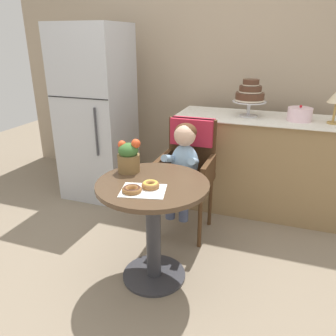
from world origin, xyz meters
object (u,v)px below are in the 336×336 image
flower_vase (129,156)px  round_layer_cake (300,114)px  donut_front (150,185)px  cafe_table (153,212)px  refrigerator (97,115)px  wicker_chair (189,158)px  seated_child (183,160)px  tiered_cake_stand (250,94)px  donut_mid (132,189)px

flower_vase → round_layer_cake: bearing=46.9°
flower_vase → round_layer_cake: size_ratio=1.13×
donut_front → cafe_table: bearing=103.7°
round_layer_cake → refrigerator: size_ratio=0.12×
wicker_chair → seated_child: seated_child is taller
cafe_table → round_layer_cake: (0.85, 1.27, 0.45)m
flower_vase → tiered_cake_stand: 1.36m
flower_vase → tiered_cake_stand: (0.64, 1.17, 0.27)m
donut_mid → flower_vase: (-0.16, 0.30, 0.09)m
cafe_table → flower_vase: (-0.22, 0.13, 0.32)m
donut_front → tiered_cake_stand: 1.48m
donut_front → donut_mid: size_ratio=0.94×
seated_child → donut_front: size_ratio=6.58×
seated_child → flower_vase: 0.53m
tiered_cake_stand → refrigerator: refrigerator is taller
wicker_chair → cafe_table: bearing=-96.7°
donut_front → refrigerator: 1.60m
donut_mid → flower_vase: 0.35m
flower_vase → wicker_chair: bearing=67.6°
round_layer_cake → wicker_chair: bearing=-146.6°
seated_child → refrigerator: 1.21m
wicker_chair → refrigerator: 1.16m
cafe_table → flower_vase: bearing=150.5°
flower_vase → refrigerator: 1.28m
cafe_table → wicker_chair: bearing=87.9°
cafe_table → round_layer_cake: bearing=56.3°
donut_mid → tiered_cake_stand: 1.59m
donut_front → round_layer_cake: 1.60m
round_layer_cake → tiered_cake_stand: bearing=176.4°
donut_front → round_layer_cake: bearing=58.5°
wicker_chair → donut_mid: 0.91m
wicker_chair → round_layer_cake: (0.82, 0.54, 0.32)m
cafe_table → donut_front: (0.02, -0.08, 0.23)m
cafe_table → flower_vase: flower_vase is taller
donut_front → donut_mid: (-0.08, -0.09, -0.00)m
refrigerator → cafe_table: bearing=-46.3°
seated_child → flower_vase: size_ratio=3.15×
wicker_chair → tiered_cake_stand: bearing=51.2°
cafe_table → tiered_cake_stand: bearing=72.3°
round_layer_cake → donut_mid: bearing=-122.3°
wicker_chair → flower_vase: bearing=-117.1°
donut_mid → tiered_cake_stand: (0.48, 1.47, 0.36)m
donut_front → round_layer_cake: (0.83, 1.35, 0.21)m
flower_vase → refrigerator: size_ratio=0.14×
donut_mid → round_layer_cake: (0.91, 1.44, 0.22)m
wicker_chair → donut_mid: (-0.09, -0.90, 0.10)m
seated_child → refrigerator: bearing=153.9°
wicker_chair → refrigerator: (-1.08, 0.37, 0.21)m
seated_child → cafe_table: bearing=-92.7°
tiered_cake_stand → seated_child: bearing=-118.1°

